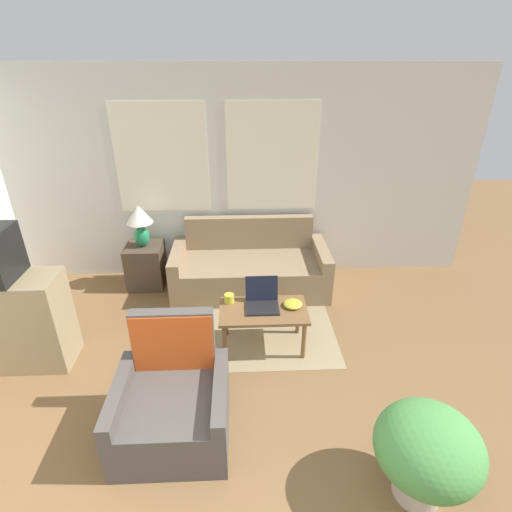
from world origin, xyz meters
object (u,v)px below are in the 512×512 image
at_px(laptop, 262,300).
at_px(snack_bowl, 293,304).
at_px(armchair, 173,404).
at_px(table_lamp, 140,221).
at_px(coffee_table, 263,314).
at_px(cup_navy, 229,298).
at_px(potted_plant, 427,450).
at_px(couch, 250,269).

height_order(laptop, snack_bowl, laptop).
bearing_deg(armchair, laptop, 54.81).
height_order(table_lamp, coffee_table, table_lamp).
relative_size(armchair, cup_navy, 9.42).
bearing_deg(snack_bowl, armchair, -135.43).
distance_m(coffee_table, potted_plant, 1.84).
xyz_separation_m(armchair, cup_navy, (0.42, 1.13, 0.22)).
height_order(armchair, table_lamp, table_lamp).
xyz_separation_m(couch, table_lamp, (-1.31, 0.11, 0.63)).
height_order(armchair, potted_plant, armchair).
distance_m(armchair, laptop, 1.31).
height_order(armchair, snack_bowl, armchair).
relative_size(armchair, table_lamp, 1.79).
bearing_deg(laptop, potted_plant, -59.99).
relative_size(armchair, snack_bowl, 4.98).
bearing_deg(cup_navy, table_lamp, 133.41).
bearing_deg(potted_plant, laptop, 120.01).
height_order(armchair, laptop, armchair).
bearing_deg(coffee_table, armchair, -127.41).
relative_size(armchair, laptop, 2.91).
distance_m(couch, potted_plant, 2.94).
relative_size(couch, armchair, 2.03).
bearing_deg(snack_bowl, couch, 109.08).
distance_m(couch, laptop, 1.13).
relative_size(couch, snack_bowl, 10.09).
distance_m(armchair, snack_bowl, 1.48).
height_order(couch, cup_navy, couch).
xyz_separation_m(table_lamp, snack_bowl, (1.70, -1.24, -0.42)).
bearing_deg(couch, snack_bowl, -70.92).
distance_m(coffee_table, laptop, 0.14).
relative_size(coffee_table, potted_plant, 1.21).
xyz_separation_m(couch, cup_navy, (-0.24, -1.02, 0.23)).
distance_m(table_lamp, snack_bowl, 2.15).
height_order(table_lamp, snack_bowl, table_lamp).
xyz_separation_m(snack_bowl, potted_plant, (0.65, -1.63, -0.04)).
height_order(coffee_table, laptop, laptop).
bearing_deg(laptop, snack_bowl, -4.67).
height_order(cup_navy, snack_bowl, cup_navy).
distance_m(table_lamp, laptop, 1.89).
bearing_deg(table_lamp, cup_navy, -46.59).
bearing_deg(table_lamp, coffee_table, -42.28).
distance_m(coffee_table, snack_bowl, 0.31).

